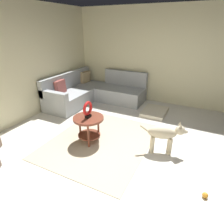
% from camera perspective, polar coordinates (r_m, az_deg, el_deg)
% --- Properties ---
extents(ground_plane, '(6.00, 6.00, 0.10)m').
position_cam_1_polar(ground_plane, '(3.62, 5.44, -13.16)').
color(ground_plane, silver).
extents(wall_back, '(6.00, 0.12, 2.70)m').
position_cam_1_polar(wall_back, '(4.83, -29.04, 11.91)').
color(wall_back, beige).
rests_on(wall_back, ground_plane).
extents(wall_right, '(0.12, 6.00, 2.70)m').
position_cam_1_polar(wall_right, '(5.78, 17.26, 15.42)').
color(wall_right, beige).
rests_on(wall_right, ground_plane).
extents(area_rug, '(2.30, 1.90, 0.01)m').
position_cam_1_polar(area_rug, '(3.94, -3.29, -8.58)').
color(area_rug, '#BCAD93').
rests_on(area_rug, ground_plane).
extents(sectional_couch, '(2.20, 2.25, 0.88)m').
position_cam_1_polar(sectional_couch, '(5.87, -5.72, 5.80)').
color(sectional_couch, '#9EA3A8').
rests_on(sectional_couch, ground_plane).
extents(side_table, '(0.60, 0.60, 0.54)m').
position_cam_1_polar(side_table, '(3.75, -7.06, -3.28)').
color(side_table, brown).
rests_on(side_table, ground_plane).
extents(torus_sculpture, '(0.28, 0.08, 0.33)m').
position_cam_1_polar(torus_sculpture, '(3.63, -7.29, 0.84)').
color(torus_sculpture, black).
rests_on(torus_sculpture, side_table).
extents(dog_bed_mat, '(0.80, 0.60, 0.09)m').
position_cam_1_polar(dog_bed_mat, '(5.24, 12.69, 0.10)').
color(dog_bed_mat, beige).
rests_on(dog_bed_mat, ground_plane).
extents(dog, '(0.36, 0.83, 0.63)m').
position_cam_1_polar(dog, '(3.57, 15.53, -6.34)').
color(dog, beige).
rests_on(dog, ground_plane).
extents(dog_toy_ball, '(0.08, 0.08, 0.08)m').
position_cam_1_polar(dog_toy_ball, '(3.11, 26.20, -21.52)').
color(dog_toy_ball, orange).
rests_on(dog_toy_ball, ground_plane).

